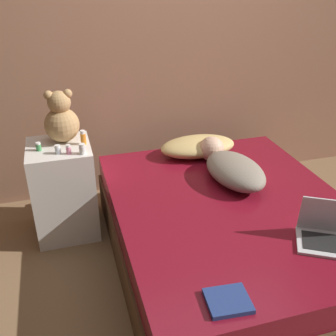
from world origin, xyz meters
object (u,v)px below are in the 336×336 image
object	(u,v)px
bottle_white	(82,149)
bottle_pink	(69,149)
bottle_orange	(83,138)
book	(228,301)
bottle_green	(39,147)
teddy_bear	(61,119)
pillow	(198,146)
person_lying	(231,166)
laptop	(328,233)
bottle_clear	(58,149)

from	to	relation	value
bottle_white	bottle_pink	world-z (taller)	bottle_white
bottle_orange	book	distance (m)	1.49
bottle_green	bottle_white	bearing A→B (deg)	-25.76
teddy_bear	bottle_pink	bearing A→B (deg)	-85.02
pillow	bottle_pink	distance (m)	1.01
pillow	person_lying	world-z (taller)	person_lying
bottle_green	person_lying	bearing A→B (deg)	-13.99
bottle_white	bottle_pink	distance (m)	0.09
laptop	bottle_white	distance (m)	1.55
pillow	bottle_clear	distance (m)	1.07
laptop	bottle_clear	bearing A→B (deg)	172.11
bottle_white	bottle_clear	size ratio (longest dim) A/B	1.17
teddy_bear	bottle_clear	distance (m)	0.24
pillow	book	bearing A→B (deg)	-104.89
laptop	bottle_orange	bearing A→B (deg)	165.43
person_lying	bottle_green	bearing A→B (deg)	161.02
book	bottle_pink	bearing A→B (deg)	114.86
pillow	book	size ratio (longest dim) A/B	2.88
bottle_clear	book	xyz separation A→B (m)	(0.65, -1.28, -0.25)
teddy_bear	book	distance (m)	1.65
bottle_white	teddy_bear	bearing A→B (deg)	112.97
person_lying	bottle_white	distance (m)	1.01
person_lying	bottle_pink	distance (m)	1.10
laptop	teddy_bear	xyz separation A→B (m)	(-1.29, 1.23, 0.33)
pillow	bottle_green	size ratio (longest dim) A/B	10.25
bottle_green	bottle_pink	world-z (taller)	bottle_pink
bottle_pink	bottle_orange	bearing A→B (deg)	50.20
teddy_bear	bottle_green	bearing A→B (deg)	-144.95
laptop	bottle_orange	world-z (taller)	bottle_orange
person_lying	bottle_clear	size ratio (longest dim) A/B	12.34
laptop	bottle_clear	distance (m)	1.70
bottle_white	book	distance (m)	1.36
book	laptop	bearing A→B (deg)	20.33
bottle_green	book	distance (m)	1.59
bottle_green	bottle_clear	size ratio (longest dim) A/B	0.97
pillow	laptop	bearing A→B (deg)	-76.28
laptop	bottle_orange	size ratio (longest dim) A/B	3.79
teddy_bear	bottle_pink	xyz separation A→B (m)	(0.02, -0.23, -0.13)
pillow	bottle_orange	xyz separation A→B (m)	(-0.87, -0.08, 0.21)
bottle_pink	bottle_clear	distance (m)	0.07
person_lying	bottle_green	xyz separation A→B (m)	(-1.26, 0.31, 0.17)
laptop	bottle_white	bearing A→B (deg)	170.05
bottle_clear	pillow	bearing A→B (deg)	9.96
bottle_white	laptop	bearing A→B (deg)	-39.67
person_lying	bottle_clear	distance (m)	1.17
book	person_lying	bearing A→B (deg)	65.35
laptop	bottle_orange	xyz separation A→B (m)	(-1.16, 1.13, 0.23)
teddy_bear	bottle_clear	world-z (taller)	teddy_bear
teddy_bear	bottle_white	size ratio (longest dim) A/B	5.21
bottle_green	bottle_orange	distance (m)	0.30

